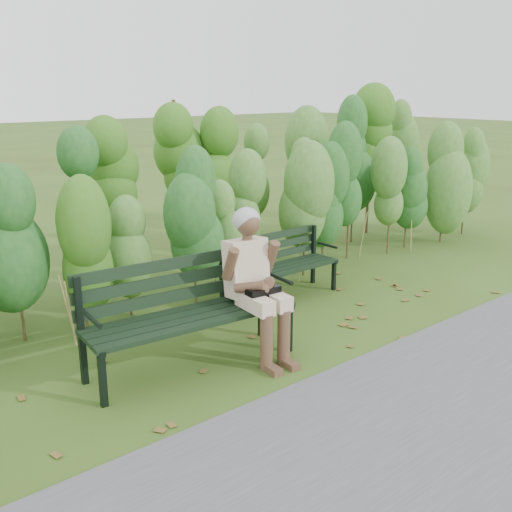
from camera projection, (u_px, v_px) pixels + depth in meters
ground at (278, 332)px, 6.22m from camera, size 80.00×80.00×0.00m
footpath at (469, 419)px, 4.59m from camera, size 60.00×2.50×0.01m
hedge_band at (176, 190)px, 7.25m from camera, size 11.04×1.67×2.42m
leaf_litter at (263, 345)px, 5.91m from camera, size 5.67×2.18×0.01m
bench_left at (186, 304)px, 5.39m from camera, size 1.98×0.82×0.97m
bench_right at (276, 261)px, 7.15m from camera, size 1.53×0.50×0.77m
seated_woman at (255, 275)px, 5.51m from camera, size 0.57×0.83×1.40m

